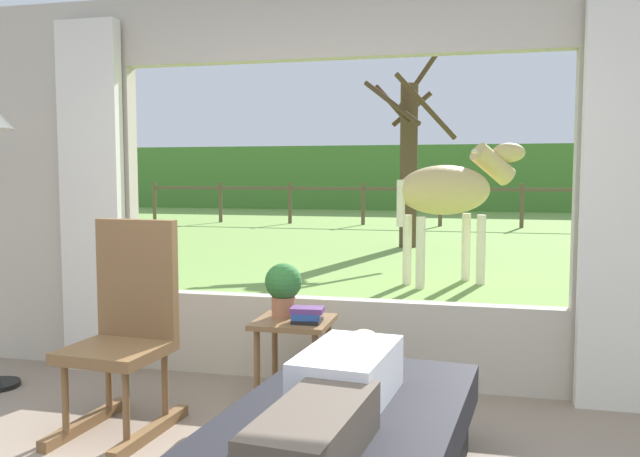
# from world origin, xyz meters

# --- Properties ---
(back_wall_with_window) EXTENTS (5.20, 0.12, 2.55)m
(back_wall_with_window) POSITION_xyz_m (0.00, 2.26, 1.25)
(back_wall_with_window) COLOR #BCB29E
(back_wall_with_window) RESTS_ON ground_plane
(curtain_panel_left) EXTENTS (0.44, 0.10, 2.40)m
(curtain_panel_left) POSITION_xyz_m (-1.69, 2.12, 1.20)
(curtain_panel_left) COLOR silver
(curtain_panel_left) RESTS_ON ground_plane
(curtain_panel_right) EXTENTS (0.44, 0.10, 2.40)m
(curtain_panel_right) POSITION_xyz_m (1.69, 2.12, 1.20)
(curtain_panel_right) COLOR silver
(curtain_panel_right) RESTS_ON ground_plane
(outdoor_pasture_lawn) EXTENTS (36.00, 21.68, 0.02)m
(outdoor_pasture_lawn) POSITION_xyz_m (0.00, 13.16, 0.01)
(outdoor_pasture_lawn) COLOR #759E47
(outdoor_pasture_lawn) RESTS_ON ground_plane
(distant_hill_ridge) EXTENTS (36.00, 2.00, 2.40)m
(distant_hill_ridge) POSITION_xyz_m (0.00, 23.00, 1.20)
(distant_hill_ridge) COLOR #4E8635
(distant_hill_ridge) RESTS_ON ground_plane
(reclining_person) EXTENTS (0.40, 1.44, 0.22)m
(reclining_person) POSITION_xyz_m (0.37, 0.54, 0.52)
(reclining_person) COLOR silver
(reclining_person) RESTS_ON recliner_sofa
(rocking_chair) EXTENTS (0.52, 0.71, 1.12)m
(rocking_chair) POSITION_xyz_m (-0.93, 1.23, 0.55)
(rocking_chair) COLOR brown
(rocking_chair) RESTS_ON ground_plane
(side_table) EXTENTS (0.44, 0.44, 0.52)m
(side_table) POSITION_xyz_m (-0.14, 1.73, 0.43)
(side_table) COLOR brown
(side_table) RESTS_ON ground_plane
(potted_plant) EXTENTS (0.22, 0.22, 0.32)m
(potted_plant) POSITION_xyz_m (-0.22, 1.79, 0.70)
(potted_plant) COLOR #9E6042
(potted_plant) RESTS_ON side_table
(book_stack) EXTENTS (0.20, 0.16, 0.09)m
(book_stack) POSITION_xyz_m (-0.04, 1.66, 0.56)
(book_stack) COLOR black
(book_stack) RESTS_ON side_table
(horse) EXTENTS (1.68, 1.32, 1.73)m
(horse) POSITION_xyz_m (0.59, 6.20, 1.16)
(horse) COLOR tan
(horse) RESTS_ON outdoor_pasture_lawn
(pasture_tree) EXTENTS (1.69, 1.40, 3.54)m
(pasture_tree) POSITION_xyz_m (-0.32, 10.11, 1.67)
(pasture_tree) COLOR #4C3823
(pasture_tree) RESTS_ON outdoor_pasture_lawn
(pasture_fence_line) EXTENTS (16.10, 0.10, 1.10)m
(pasture_fence_line) POSITION_xyz_m (0.00, 15.10, 0.74)
(pasture_fence_line) COLOR brown
(pasture_fence_line) RESTS_ON outdoor_pasture_lawn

